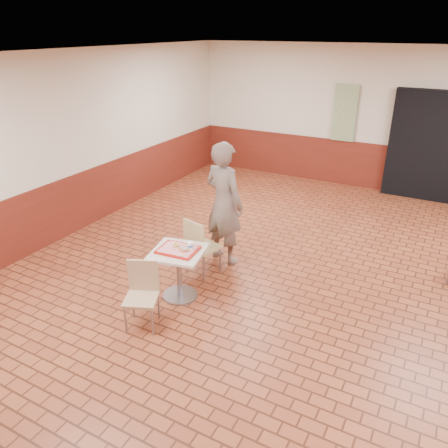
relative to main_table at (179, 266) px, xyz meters
The scene contains 12 objects.
room_shell 1.72m from the main_table, 26.61° to the left, with size 8.01×10.01×3.01m.
wainscot_band 1.37m from the main_table, 26.61° to the left, with size 8.00×10.00×1.00m.
corridor_doorway 6.04m from the main_table, 66.21° to the left, with size 1.60×0.22×2.20m, color black.
promo_poster 5.70m from the main_table, 83.62° to the left, with size 0.50×0.03×1.20m, color gray.
main_table is the anchor object (origin of this frame).
chair_main_front 0.69m from the main_table, 95.21° to the right, with size 0.49×0.49×0.81m.
chair_main_back 0.63m from the main_table, 95.59° to the left, with size 0.49×0.49×0.87m.
customer 1.27m from the main_table, 88.59° to the left, with size 0.68×0.44×1.86m, color #726358.
serving_tray 0.24m from the main_table, ahead, with size 0.49×0.38×0.03m.
ring_donut 0.28m from the main_table, 142.22° to the left, with size 0.10×0.10×0.03m, color gold.
long_john_donut 0.29m from the main_table, ahead, with size 0.15×0.09×0.04m.
paper_cup 0.35m from the main_table, 21.88° to the left, with size 0.08×0.08×0.10m.
Camera 1 is at (1.65, -4.68, 3.31)m, focal length 35.00 mm.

